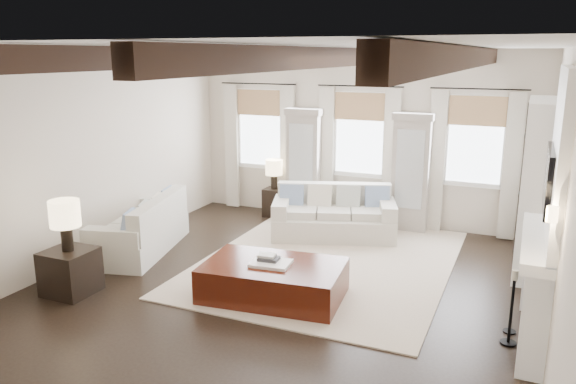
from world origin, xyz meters
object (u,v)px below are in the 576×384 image
at_px(side_table_front, 70,272).
at_px(side_table_back, 274,202).
at_px(ottoman, 273,281).
at_px(sofa_left, 143,230).
at_px(sofa_back, 334,217).

xyz_separation_m(side_table_front, side_table_back, (0.94, 4.41, -0.02)).
relative_size(ottoman, side_table_front, 2.97).
bearing_deg(side_table_front, ottoman, 20.21).
distance_m(ottoman, side_table_back, 3.83).
bearing_deg(side_table_back, sofa_left, -112.23).
bearing_deg(side_table_front, sofa_back, 56.37).
distance_m(sofa_back, side_table_front, 4.40).
distance_m(sofa_back, ottoman, 2.73).
distance_m(sofa_left, ottoman, 2.81).
xyz_separation_m(sofa_back, side_table_front, (-2.44, -3.66, -0.06)).
relative_size(ottoman, side_table_back, 3.23).
bearing_deg(ottoman, sofa_back, 86.41).
relative_size(sofa_left, side_table_front, 3.72).
bearing_deg(ottoman, side_table_front, -165.68).
xyz_separation_m(ottoman, side_table_front, (-2.55, -0.94, 0.07)).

